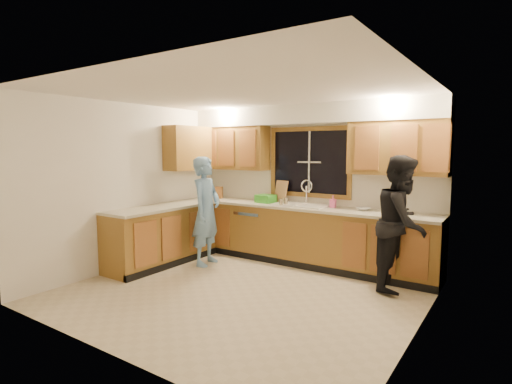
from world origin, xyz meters
The scene contains 26 objects.
floor centered at (0.00, 0.00, 0.00)m, with size 4.20×4.20×0.00m, color beige.
ceiling centered at (0.00, 0.00, 2.50)m, with size 4.20×4.20×0.00m, color white.
wall_back centered at (0.00, 1.90, 1.25)m, with size 4.20×4.20×0.00m, color white.
wall_left centered at (-2.10, 0.00, 1.25)m, with size 3.80×3.80×0.00m, color white.
wall_right centered at (2.10, 0.00, 1.25)m, with size 3.80×3.80×0.00m, color white.
base_cabinets_back centered at (0.00, 1.60, 0.44)m, with size 4.20×0.60×0.88m, color olive.
base_cabinets_left centered at (-1.80, 0.35, 0.44)m, with size 0.60×1.90×0.88m, color olive.
countertop_back centered at (0.00, 1.58, 0.90)m, with size 4.20×0.63×0.04m, color beige.
countertop_left centered at (-1.79, 0.35, 0.90)m, with size 0.63×1.90×0.04m, color beige.
upper_cabinets_left centered at (-1.43, 1.73, 1.83)m, with size 1.35×0.33×0.75m, color olive.
upper_cabinets_right centered at (1.43, 1.73, 1.83)m, with size 1.35×0.33×0.75m, color olive.
upper_cabinets_return centered at (-1.94, 1.12, 1.83)m, with size 0.33×0.90×0.75m, color olive.
soffit centered at (0.00, 1.72, 2.35)m, with size 4.20×0.35×0.30m, color white.
window_frame centered at (0.00, 1.89, 1.60)m, with size 1.44×0.03×1.14m.
sink centered at (0.00, 1.60, 0.86)m, with size 0.86×0.52×0.57m.
dishwasher centered at (-0.85, 1.59, 0.41)m, with size 0.60×0.56×0.82m, color white.
stove centered at (-1.80, -0.22, 0.45)m, with size 0.58×0.75×0.90m, color white.
man centered at (-1.19, 0.71, 0.85)m, with size 0.62×0.41×1.70m, color #6E9ED0.
woman centered at (1.64, 1.25, 0.87)m, with size 0.84×0.66×1.74m, color black.
knife_block centered at (-1.68, 1.63, 1.03)m, with size 0.12×0.10×0.21m, color #9E602B.
cutting_board centered at (-0.49, 1.82, 1.10)m, with size 0.27×0.02×0.37m, color tan.
dish_crate centered at (-0.67, 1.62, 0.99)m, with size 0.28×0.26×0.13m, color green.
soap_bottle centered at (0.50, 1.70, 1.01)m, with size 0.08×0.09×0.19m, color pink.
bowl centered at (0.99, 1.67, 0.94)m, with size 0.19×0.19×0.05m, color silver.
can_left centered at (-0.23, 1.38, 0.98)m, with size 0.07×0.07×0.12m, color #BCAD91.
can_right centered at (-0.20, 1.48, 0.98)m, with size 0.07×0.07×0.12m, color #BCAD91.
Camera 1 is at (2.89, -3.97, 1.81)m, focal length 28.00 mm.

